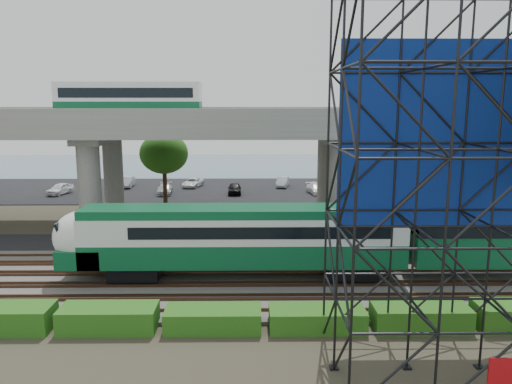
{
  "coord_description": "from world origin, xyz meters",
  "views": [
    {
      "loc": [
        2.8,
        -26.79,
        10.79
      ],
      "look_at": [
        3.18,
        6.0,
        4.84
      ],
      "focal_mm": 35.0,
      "sensor_mm": 36.0,
      "label": 1
    }
  ],
  "objects": [
    {
      "name": "service_road",
      "position": [
        0.0,
        10.5,
        0.04
      ],
      "size": [
        90.0,
        5.0,
        0.08
      ],
      "primitive_type": "cube",
      "color": "black",
      "rests_on": "ground"
    },
    {
      "name": "overpass",
      "position": [
        -0.54,
        16.0,
        8.21
      ],
      "size": [
        80.0,
        12.0,
        12.4
      ],
      "color": "#9E9B93",
      "rests_on": "ground"
    },
    {
      "name": "ground",
      "position": [
        0.0,
        0.0,
        0.0
      ],
      "size": [
        140.0,
        140.0,
        0.0
      ],
      "primitive_type": "plane",
      "color": "#474233",
      "rests_on": "ground"
    },
    {
      "name": "rail_tracks",
      "position": [
        0.0,
        2.0,
        0.28
      ],
      "size": [
        90.0,
        9.52,
        0.16
      ],
      "color": "#472D1E",
      "rests_on": "ballast_bed"
    },
    {
      "name": "scaffold_tower",
      "position": [
        10.73,
        -7.98,
        7.47
      ],
      "size": [
        9.36,
        6.36,
        15.0
      ],
      "color": "black",
      "rests_on": "ground"
    },
    {
      "name": "ballast_bed",
      "position": [
        0.0,
        2.0,
        0.1
      ],
      "size": [
        90.0,
        12.0,
        0.2
      ],
      "primitive_type": "cube",
      "color": "slate",
      "rests_on": "ground"
    },
    {
      "name": "hedge_strip",
      "position": [
        1.01,
        -4.3,
        0.56
      ],
      "size": [
        34.6,
        1.8,
        1.2
      ],
      "color": "#235A14",
      "rests_on": "ground"
    },
    {
      "name": "parking_lot",
      "position": [
        0.0,
        34.0,
        0.04
      ],
      "size": [
        90.0,
        18.0,
        0.08
      ],
      "primitive_type": "cube",
      "color": "black",
      "rests_on": "ground"
    },
    {
      "name": "trees",
      "position": [
        -4.67,
        16.17,
        5.57
      ],
      "size": [
        40.94,
        16.94,
        7.69
      ],
      "color": "#382314",
      "rests_on": "ground"
    },
    {
      "name": "parked_cars",
      "position": [
        -0.43,
        33.56,
        0.69
      ],
      "size": [
        39.3,
        9.33,
        1.31
      ],
      "color": "white",
      "rests_on": "parking_lot"
    },
    {
      "name": "harbor_water",
      "position": [
        0.0,
        56.0,
        0.01
      ],
      "size": [
        140.0,
        40.0,
        0.03
      ],
      "primitive_type": "cube",
      "color": "slate",
      "rests_on": "ground"
    },
    {
      "name": "suv",
      "position": [
        -3.93,
        11.5,
        0.74
      ],
      "size": [
        4.85,
        2.46,
        1.31
      ],
      "primitive_type": "imported",
      "rotation": [
        0.0,
        0.0,
        1.51
      ],
      "color": "black",
      "rests_on": "service_road"
    },
    {
      "name": "commuter_train",
      "position": [
        4.5,
        2.0,
        2.88
      ],
      "size": [
        29.3,
        3.06,
        4.3
      ],
      "color": "black",
      "rests_on": "rail_tracks"
    }
  ]
}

